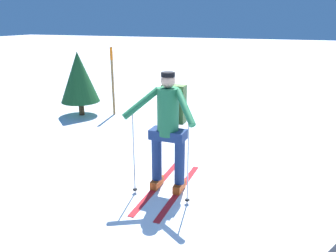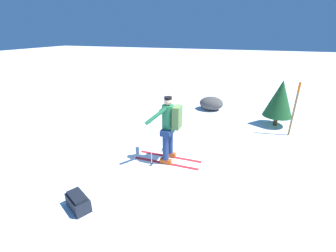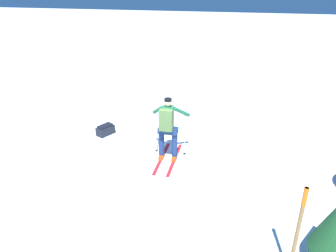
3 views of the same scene
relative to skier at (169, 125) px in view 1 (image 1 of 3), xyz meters
The scene contains 4 objects.
ground_plane 1.19m from the skier, 166.83° to the left, with size 80.00×80.00×0.00m, color white.
skier is the anchor object (origin of this frame).
trail_marker 4.27m from the skier, 139.44° to the right, with size 0.07×0.07×1.75m.
pine_tree 4.59m from the skier, 129.11° to the right, with size 1.00×1.00×1.66m.
Camera 1 is at (4.74, 1.41, 2.42)m, focal length 35.00 mm.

